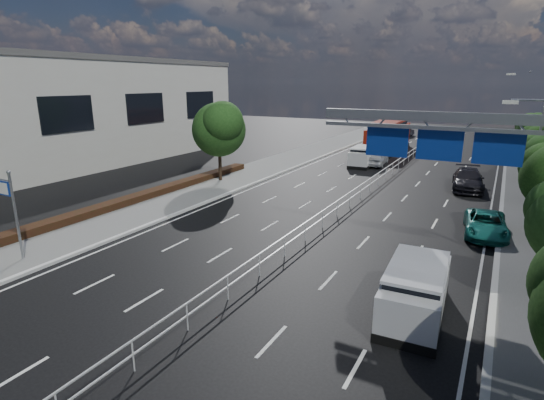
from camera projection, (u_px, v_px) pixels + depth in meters
The scene contains 20 objects.
ground at pixel (203, 319), 15.03m from camera, with size 160.00×160.00×0.00m, color black.
sidewalk_near at pixel (11, 256), 20.33m from camera, with size 5.00×140.00×0.14m, color slate.
kerb_near at pixel (43, 266), 19.18m from camera, with size 0.25×140.00×0.15m, color silver.
median_fence at pixel (376, 180), 33.90m from camera, with size 0.05×85.00×1.02m.
hedge_near at pixel (76, 216), 25.31m from camera, with size 1.00×36.00×0.44m, color black.
toilet_sign at pixel (7, 199), 19.31m from camera, with size 1.62×0.18×4.34m.
overhead_gantry at pixel (457, 140), 18.90m from camera, with size 10.24×0.38×7.45m.
streetlight_far at pixel (537, 123), 30.74m from camera, with size 2.78×2.40×9.00m.
near_building at pixel (73, 114), 42.77m from camera, with size 12.00×38.00×10.00m, color beige.
near_tree_back at pixel (219, 126), 34.50m from camera, with size 4.84×4.51×6.69m.
far_tree_f at pixel (542, 142), 33.79m from camera, with size 3.52×3.28×5.02m.
far_tree_g at pixel (538, 130), 40.05m from camera, with size 3.96×3.69×5.45m.
far_tree_h at pixel (534, 126), 46.48m from camera, with size 3.41×3.18×4.91m.
white_minivan at pixel (363, 157), 42.09m from camera, with size 2.19×4.57×1.94m.
red_bus at pixel (388, 135), 50.94m from camera, with size 3.15×12.25×3.64m.
near_car_silver at pixel (376, 157), 42.54m from camera, with size 1.98×4.93×1.68m, color #B3B5BB.
near_car_dark at pixel (406, 132), 65.15m from camera, with size 1.45×4.15×1.37m, color black.
silver_minivan at pixel (415, 291), 15.03m from camera, with size 2.23×4.80×1.96m.
parked_car_teal at pixel (486, 224), 23.07m from camera, with size 2.10×4.56×1.27m, color #186C64.
parked_car_dark at pixel (468, 179), 33.01m from camera, with size 2.19×5.39×1.57m, color black.
Camera 1 is at (8.57, -10.52, 8.11)m, focal length 28.00 mm.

